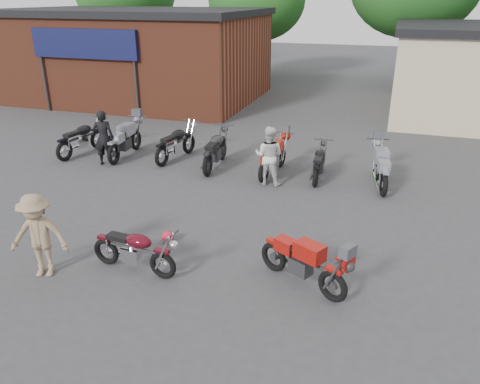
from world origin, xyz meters
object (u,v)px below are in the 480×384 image
(sportbike, at_px, (304,260))
(person_dark, at_px, (104,138))
(row_bike_4, at_px, (273,155))
(row_bike_2, at_px, (176,141))
(row_bike_6, at_px, (381,165))
(helmet, at_px, (168,237))
(person_tan, at_px, (38,236))
(row_bike_1, at_px, (125,138))
(row_bike_0, at_px, (82,137))
(person_light, at_px, (269,156))
(row_bike_3, at_px, (215,148))
(vintage_motorcycle, at_px, (134,248))
(row_bike_5, at_px, (319,161))

(sportbike, xyz_separation_m, person_dark, (-7.10, 4.65, 0.31))
(row_bike_4, bearing_deg, row_bike_2, 90.09)
(person_dark, relative_size, row_bike_6, 0.83)
(helmet, bearing_deg, person_tan, -131.72)
(person_tan, height_order, row_bike_1, person_tan)
(row_bike_4, xyz_separation_m, row_bike_6, (3.02, 0.05, 0.02))
(row_bike_0, bearing_deg, person_tan, -141.07)
(sportbike, xyz_separation_m, helmet, (-3.05, 0.72, -0.42))
(row_bike_6, bearing_deg, row_bike_2, 77.27)
(sportbike, bearing_deg, helmet, -165.47)
(sportbike, distance_m, helmet, 3.17)
(person_dark, bearing_deg, row_bike_2, -169.93)
(row_bike_4, bearing_deg, helmet, 172.85)
(person_dark, bearing_deg, sportbike, 126.04)
(person_light, relative_size, row_bike_4, 0.83)
(sportbike, bearing_deg, row_bike_3, 152.33)
(person_light, relative_size, row_bike_1, 0.77)
(person_dark, height_order, row_bike_1, person_dark)
(row_bike_0, bearing_deg, sportbike, -113.02)
(helmet, bearing_deg, sportbike, -13.29)
(person_light, xyz_separation_m, person_tan, (-2.85, -5.77, -0.00))
(row_bike_3, bearing_deg, row_bike_1, 84.76)
(sportbike, relative_size, row_bike_4, 0.94)
(row_bike_0, bearing_deg, row_bike_6, -79.68)
(vintage_motorcycle, bearing_deg, row_bike_6, 60.15)
(vintage_motorcycle, height_order, row_bike_3, row_bike_3)
(sportbike, relative_size, helmet, 6.90)
(person_tan, distance_m, row_bike_6, 8.80)
(vintage_motorcycle, bearing_deg, row_bike_5, 72.47)
(sportbike, height_order, person_tan, person_tan)
(row_bike_3, height_order, row_bike_6, row_bike_3)
(person_tan, bearing_deg, row_bike_6, 32.75)
(sportbike, xyz_separation_m, row_bike_6, (1.08, 5.47, 0.06))
(helmet, relative_size, row_bike_3, 0.13)
(person_light, xyz_separation_m, row_bike_6, (2.95, 0.85, -0.23))
(vintage_motorcycle, distance_m, row_bike_3, 6.00)
(row_bike_3, relative_size, row_bike_5, 1.18)
(person_tan, bearing_deg, row_bike_1, 92.16)
(row_bike_5, bearing_deg, row_bike_2, 84.57)
(helmet, xyz_separation_m, row_bike_4, (1.12, 4.70, 0.45))
(row_bike_4, bearing_deg, row_bike_3, 95.31)
(vintage_motorcycle, relative_size, row_bike_3, 0.83)
(person_light, relative_size, row_bike_6, 0.80)
(helmet, xyz_separation_m, row_bike_1, (-3.85, 4.81, 0.50))
(person_tan, relative_size, row_bike_5, 0.91)
(row_bike_0, bearing_deg, row_bike_4, -79.59)
(row_bike_1, height_order, row_bike_5, row_bike_1)
(person_light, bearing_deg, row_bike_0, -3.72)
(row_bike_0, relative_size, row_bike_3, 0.97)
(vintage_motorcycle, xyz_separation_m, row_bike_2, (-2.09, 6.29, 0.08))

